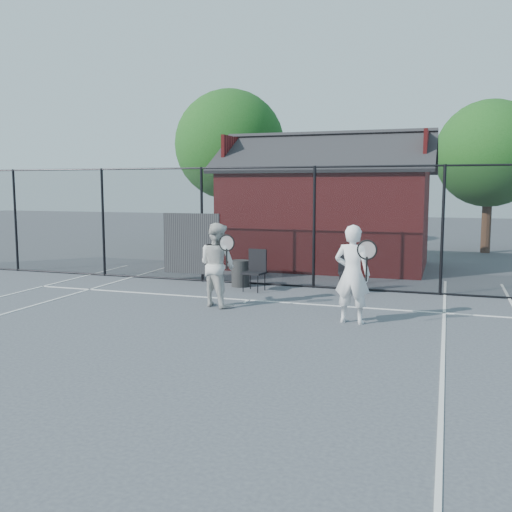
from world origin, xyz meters
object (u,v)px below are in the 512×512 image
(waste_bin, at_px, (241,273))
(player_back, at_px, (217,265))
(chair_left, at_px, (254,271))
(chair_right, at_px, (349,272))
(player_front, at_px, (352,274))
(clubhouse, at_px, (327,215))

(waste_bin, bearing_deg, player_back, -81.58)
(chair_left, height_order, chair_right, chair_right)
(player_front, relative_size, chair_left, 1.86)
(clubhouse, distance_m, chair_left, 5.08)
(player_front, bearing_deg, chair_left, 137.93)
(clubhouse, relative_size, player_front, 3.58)
(player_back, distance_m, chair_left, 1.91)
(player_front, relative_size, waste_bin, 2.74)
(player_front, bearing_deg, player_back, 168.13)
(player_back, bearing_deg, clubhouse, 82.17)
(chair_right, bearing_deg, waste_bin, 165.23)
(waste_bin, bearing_deg, chair_left, -43.43)
(chair_left, distance_m, waste_bin, 0.74)
(clubhouse, bearing_deg, player_back, -97.83)
(player_front, height_order, waste_bin, player_front)
(chair_left, height_order, waste_bin, chair_left)
(player_back, bearing_deg, chair_right, 44.72)
(player_front, bearing_deg, chair_right, 100.22)
(player_back, xyz_separation_m, chair_right, (2.38, 2.36, -0.37))
(player_front, distance_m, chair_left, 3.71)
(clubhouse, bearing_deg, chair_left, -98.71)
(player_back, relative_size, chair_right, 1.73)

